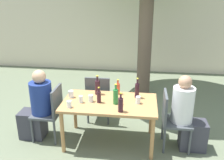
{
  "coord_description": "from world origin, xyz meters",
  "views": [
    {
      "loc": [
        0.49,
        -3.49,
        2.4
      ],
      "look_at": [
        0.0,
        0.3,
        0.98
      ],
      "focal_mm": 40.0,
      "sensor_mm": 36.0,
      "label": 1
    }
  ],
  "objects_px": {
    "drinking_glass_1": "(81,99)",
    "drinking_glass_3": "(71,94)",
    "drinking_glass_4": "(69,104)",
    "patio_chair_2": "(99,96)",
    "person_seated_0": "(37,108)",
    "wine_bottle_1": "(137,90)",
    "green_bottle_3": "(116,96)",
    "wine_bottle_0": "(99,97)",
    "drinking_glass_0": "(138,100)",
    "dining_table_front": "(110,106)",
    "wine_bottle_5": "(97,87)",
    "patio_chair_1": "(172,117)",
    "person_seated_1": "(187,117)",
    "wine_bottle_4": "(121,104)",
    "patio_chair_0": "(51,110)",
    "soda_bottle_2": "(118,88)",
    "drinking_glass_2": "(91,98)"
  },
  "relations": [
    {
      "from": "patio_chair_1",
      "to": "drinking_glass_3",
      "type": "xyz_separation_m",
      "value": [
        -1.6,
        0.09,
        0.26
      ]
    },
    {
      "from": "person_seated_1",
      "to": "patio_chair_2",
      "type": "bearing_deg",
      "value": 66.52
    },
    {
      "from": "soda_bottle_2",
      "to": "wine_bottle_4",
      "type": "bearing_deg",
      "value": -80.31
    },
    {
      "from": "person_seated_0",
      "to": "drinking_glass_0",
      "type": "relative_size",
      "value": 10.66
    },
    {
      "from": "soda_bottle_2",
      "to": "patio_chair_2",
      "type": "bearing_deg",
      "value": 139.78
    },
    {
      "from": "patio_chair_0",
      "to": "wine_bottle_1",
      "type": "bearing_deg",
      "value": 98.55
    },
    {
      "from": "person_seated_1",
      "to": "wine_bottle_4",
      "type": "xyz_separation_m",
      "value": [
        -1.0,
        -0.31,
        0.3
      ]
    },
    {
      "from": "dining_table_front",
      "to": "drinking_glass_0",
      "type": "bearing_deg",
      "value": 0.54
    },
    {
      "from": "soda_bottle_2",
      "to": "drinking_glass_4",
      "type": "bearing_deg",
      "value": -138.14
    },
    {
      "from": "soda_bottle_2",
      "to": "drinking_glass_2",
      "type": "xyz_separation_m",
      "value": [
        -0.38,
        -0.35,
        -0.04
      ]
    },
    {
      "from": "person_seated_1",
      "to": "drinking_glass_1",
      "type": "height_order",
      "value": "person_seated_1"
    },
    {
      "from": "patio_chair_0",
      "to": "drinking_glass_1",
      "type": "bearing_deg",
      "value": 80.93
    },
    {
      "from": "patio_chair_2",
      "to": "drinking_glass_0",
      "type": "distance_m",
      "value": 1.01
    },
    {
      "from": "wine_bottle_1",
      "to": "drinking_glass_0",
      "type": "xyz_separation_m",
      "value": [
        0.02,
        -0.2,
        -0.07
      ]
    },
    {
      "from": "patio_chair_0",
      "to": "drinking_glass_3",
      "type": "bearing_deg",
      "value": 104.93
    },
    {
      "from": "patio_chair_1",
      "to": "drinking_glass_0",
      "type": "height_order",
      "value": "patio_chair_1"
    },
    {
      "from": "soda_bottle_2",
      "to": "green_bottle_3",
      "type": "relative_size",
      "value": 0.79
    },
    {
      "from": "wine_bottle_4",
      "to": "person_seated_1",
      "type": "bearing_deg",
      "value": 17.01
    },
    {
      "from": "drinking_glass_4",
      "to": "drinking_glass_3",
      "type": "bearing_deg",
      "value": 101.8
    },
    {
      "from": "patio_chair_1",
      "to": "wine_bottle_0",
      "type": "height_order",
      "value": "wine_bottle_0"
    },
    {
      "from": "drinking_glass_1",
      "to": "drinking_glass_3",
      "type": "height_order",
      "value": "drinking_glass_3"
    },
    {
      "from": "green_bottle_3",
      "to": "drinking_glass_4",
      "type": "bearing_deg",
      "value": -162.73
    },
    {
      "from": "wine_bottle_0",
      "to": "drinking_glass_3",
      "type": "xyz_separation_m",
      "value": [
        -0.48,
        0.13,
        -0.04
      ]
    },
    {
      "from": "wine_bottle_1",
      "to": "drinking_glass_3",
      "type": "xyz_separation_m",
      "value": [
        -1.05,
        -0.12,
        -0.07
      ]
    },
    {
      "from": "person_seated_1",
      "to": "drinking_glass_4",
      "type": "xyz_separation_m",
      "value": [
        -1.77,
        -0.27,
        0.24
      ]
    },
    {
      "from": "drinking_glass_1",
      "to": "drinking_glass_4",
      "type": "bearing_deg",
      "value": -125.34
    },
    {
      "from": "patio_chair_1",
      "to": "wine_bottle_4",
      "type": "height_order",
      "value": "wine_bottle_4"
    },
    {
      "from": "wine_bottle_4",
      "to": "drinking_glass_3",
      "type": "distance_m",
      "value": 0.93
    },
    {
      "from": "drinking_glass_0",
      "to": "patio_chair_1",
      "type": "bearing_deg",
      "value": -0.46
    },
    {
      "from": "wine_bottle_0",
      "to": "wine_bottle_1",
      "type": "xyz_separation_m",
      "value": [
        0.57,
        0.25,
        0.03
      ]
    },
    {
      "from": "drinking_glass_2",
      "to": "drinking_glass_3",
      "type": "height_order",
      "value": "drinking_glass_3"
    },
    {
      "from": "person_seated_1",
      "to": "drinking_glass_4",
      "type": "distance_m",
      "value": 1.8
    },
    {
      "from": "wine_bottle_1",
      "to": "green_bottle_3",
      "type": "height_order",
      "value": "wine_bottle_1"
    },
    {
      "from": "person_seated_0",
      "to": "wine_bottle_0",
      "type": "xyz_separation_m",
      "value": [
        1.04,
        -0.05,
        0.29
      ]
    },
    {
      "from": "dining_table_front",
      "to": "drinking_glass_3",
      "type": "bearing_deg",
      "value": 172.27
    },
    {
      "from": "soda_bottle_2",
      "to": "wine_bottle_4",
      "type": "distance_m",
      "value": 0.64
    },
    {
      "from": "dining_table_front",
      "to": "wine_bottle_5",
      "type": "distance_m",
      "value": 0.42
    },
    {
      "from": "dining_table_front",
      "to": "drinking_glass_2",
      "type": "xyz_separation_m",
      "value": [
        -0.29,
        -0.03,
        0.14
      ]
    },
    {
      "from": "wine_bottle_4",
      "to": "soda_bottle_2",
      "type": "bearing_deg",
      "value": 99.69
    },
    {
      "from": "person_seated_0",
      "to": "wine_bottle_1",
      "type": "xyz_separation_m",
      "value": [
        1.61,
        0.21,
        0.32
      ]
    },
    {
      "from": "wine_bottle_1",
      "to": "drinking_glass_2",
      "type": "bearing_deg",
      "value": -161.17
    },
    {
      "from": "patio_chair_1",
      "to": "patio_chair_2",
      "type": "xyz_separation_m",
      "value": [
        -1.26,
        0.65,
        0.0
      ]
    },
    {
      "from": "patio_chair_2",
      "to": "drinking_glass_0",
      "type": "height_order",
      "value": "patio_chair_2"
    },
    {
      "from": "patio_chair_1",
      "to": "drinking_glass_0",
      "type": "xyz_separation_m",
      "value": [
        -0.52,
        0.0,
        0.26
      ]
    },
    {
      "from": "dining_table_front",
      "to": "person_seated_1",
      "type": "xyz_separation_m",
      "value": [
        1.2,
        -0.0,
        -0.11
      ]
    },
    {
      "from": "wine_bottle_5",
      "to": "wine_bottle_0",
      "type": "bearing_deg",
      "value": -75.74
    },
    {
      "from": "soda_bottle_2",
      "to": "green_bottle_3",
      "type": "height_order",
      "value": "green_bottle_3"
    },
    {
      "from": "patio_chair_2",
      "to": "person_seated_0",
      "type": "bearing_deg",
      "value": 35.58
    },
    {
      "from": "dining_table_front",
      "to": "wine_bottle_0",
      "type": "relative_size",
      "value": 5.75
    },
    {
      "from": "patio_chair_1",
      "to": "person_seated_0",
      "type": "distance_m",
      "value": 2.16
    }
  ]
}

